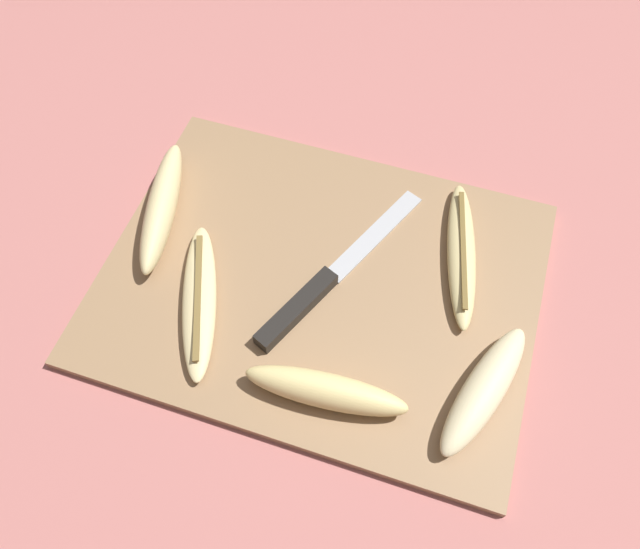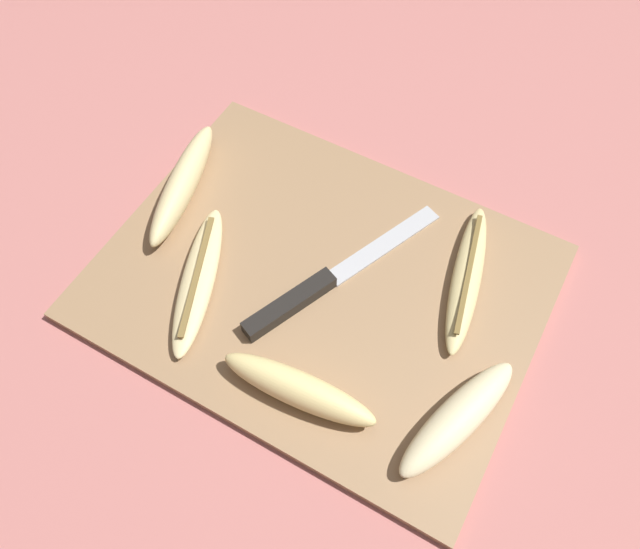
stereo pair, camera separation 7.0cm
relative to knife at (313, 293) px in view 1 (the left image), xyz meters
The scene contains 8 objects.
ground_plane 0.03m from the knife, 90.11° to the left, with size 4.00×4.00×0.00m, color #B76B66.
cutting_board 0.03m from the knife, 90.11° to the left, with size 0.49×0.38×0.01m.
knife is the anchor object (origin of this frame).
banana_mellow_near 0.21m from the knife, 166.36° to the left, with size 0.08×0.19×0.04m.
banana_cream_curved 0.21m from the knife, 15.66° to the right, with size 0.09×0.17×0.03m.
banana_spotted_left 0.18m from the knife, 34.98° to the left, with size 0.08×0.20×0.02m.
banana_golden_short 0.12m from the knife, 65.42° to the right, with size 0.17×0.05×0.04m.
banana_ripe_center 0.13m from the knife, 157.47° to the right, with size 0.11×0.20×0.02m.
Camera 1 is at (0.11, -0.35, 0.63)m, focal length 35.00 mm.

